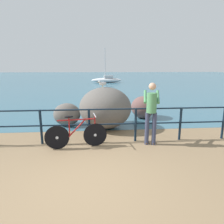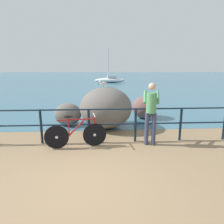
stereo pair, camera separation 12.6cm
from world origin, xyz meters
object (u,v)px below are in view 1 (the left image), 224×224
at_px(person_at_railing, 151,111).
at_px(breakwater_boulder_left, 67,114).
at_px(breakwater_boulder_right, 143,107).
at_px(breakwater_boulder_main, 105,108).
at_px(seagull, 103,83).
at_px(bicycle, 77,134).
at_px(sailboat, 107,80).

relative_size(person_at_railing, breakwater_boulder_left, 1.74).
height_order(breakwater_boulder_left, breakwater_boulder_right, breakwater_boulder_right).
xyz_separation_m(breakwater_boulder_main, seagull, (-0.09, 0.03, 0.89)).
distance_m(bicycle, seagull, 2.36).
bearing_deg(sailboat, breakwater_boulder_main, 83.04).
xyz_separation_m(breakwater_boulder_main, breakwater_boulder_right, (1.72, 1.33, -0.27)).
height_order(bicycle, breakwater_boulder_right, breakwater_boulder_right).
relative_size(breakwater_boulder_left, sailboat, 0.21).
xyz_separation_m(seagull, sailboat, (1.35, 22.04, -1.21)).
relative_size(breakwater_boulder_main, breakwater_boulder_right, 1.71).
relative_size(breakwater_boulder_right, sailboat, 0.23).
relative_size(person_at_railing, sailboat, 0.36).
bearing_deg(sailboat, person_at_railing, 86.19).
bearing_deg(breakwater_boulder_main, bicycle, -116.15).
bearing_deg(bicycle, breakwater_boulder_left, 96.80).
distance_m(person_at_railing, breakwater_boulder_main, 2.13).
xyz_separation_m(breakwater_boulder_left, breakwater_boulder_right, (3.18, 0.91, 0.05)).
bearing_deg(breakwater_boulder_right, bicycle, -129.78).
bearing_deg(breakwater_boulder_right, sailboat, 91.28).
xyz_separation_m(breakwater_boulder_main, sailboat, (1.26, 22.07, -0.32)).
distance_m(breakwater_boulder_right, seagull, 2.51).
bearing_deg(person_at_railing, seagull, 49.46).
relative_size(person_at_railing, breakwater_boulder_main, 0.94).
distance_m(person_at_railing, breakwater_boulder_right, 3.15).
distance_m(breakwater_boulder_left, sailboat, 21.82).
xyz_separation_m(bicycle, breakwater_boulder_left, (-0.57, 2.23, 0.04)).
relative_size(bicycle, breakwater_boulder_main, 0.89).
height_order(person_at_railing, seagull, person_at_railing).
distance_m(breakwater_boulder_main, breakwater_boulder_right, 2.19).
bearing_deg(breakwater_boulder_main, sailboat, 86.73).
bearing_deg(bicycle, breakwater_boulder_right, 42.75).
height_order(person_at_railing, breakwater_boulder_right, person_at_railing).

